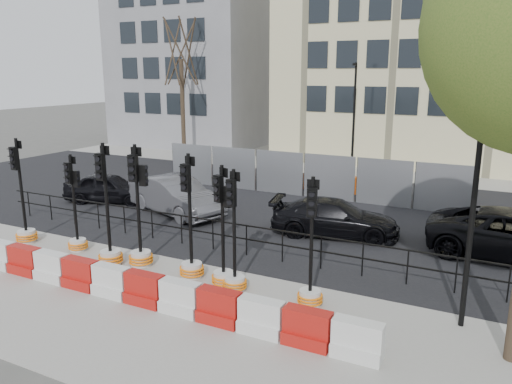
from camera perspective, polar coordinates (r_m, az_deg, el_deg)
The scene contains 23 objects.
ground at distance 15.10m, azimuth -7.31°, elevation -7.98°, with size 120.00×120.00×0.00m, color #51514C.
sidewalk_near at distance 12.94m, azimuth -14.89°, elevation -12.12°, with size 40.00×6.00×0.02m, color gray.
road at distance 20.95m, azimuth 3.40°, elevation -1.68°, with size 40.00×14.00×0.03m, color black.
sidewalk_far at distance 29.23m, azimuth 10.43°, elevation 2.49°, with size 40.00×4.00×0.02m, color gray.
building_grey at distance 40.14m, azimuth -6.72°, elevation 15.61°, with size 11.00×9.06×14.00m.
building_cream at distance 34.27m, azimuth 17.52°, elevation 18.82°, with size 15.00×10.06×18.00m.
kerb_railing at distance 15.82m, azimuth -4.96°, elevation -4.27°, with size 18.00×0.04×1.00m.
heras_fencing at distance 23.41m, azimuth 4.97°, elevation 1.68°, with size 14.33×1.72×2.00m.
lamp_post_far at distance 27.69m, azimuth 11.11°, elevation 8.57°, with size 0.12×0.56×6.00m.
lamp_post_near at distance 11.31m, azimuth 23.80°, elevation 0.68°, with size 0.12×0.56×6.00m.
tree_bare_far at distance 33.08m, azimuth -8.59°, elevation 15.40°, with size 2.00×2.00×9.00m.
barrier_row at distance 12.93m, azimuth -14.40°, elevation -10.38°, with size 12.55×0.50×0.80m.
traffic_signal_a at distance 18.11m, azimuth -24.93°, elevation -3.10°, with size 0.69×0.69×3.48m.
traffic_signal_b at distance 16.65m, azimuth -19.83°, elevation -3.95°, with size 0.61×0.61×3.10m.
traffic_signal_c at distance 15.15m, azimuth -16.44°, elevation -5.38°, with size 0.71×0.71×3.61m.
traffic_signal_d at distance 14.83m, azimuth -13.12°, elevation -5.15°, with size 0.70×0.70×3.57m.
traffic_signal_e at distance 13.80m, azimuth -7.45°, elevation -6.93°, with size 0.68×0.68×3.46m.
traffic_signal_f at distance 13.18m, azimuth -3.77°, elevation -7.56°, with size 0.64×0.64×3.25m.
traffic_signal_g at distance 12.92m, azimuth -2.49°, elevation -8.52°, with size 0.63×0.63×3.21m.
traffic_signal_h at distance 12.21m, azimuth 6.22°, elevation -9.98°, with size 0.63×0.63×3.19m.
car_a at distance 22.47m, azimuth -16.47°, elevation 0.46°, with size 4.03×2.65×1.27m, color black.
car_b at distance 19.97m, azimuth -9.18°, elevation -0.42°, with size 4.82×2.98×1.50m, color #4E4E53.
car_c at distance 17.36m, azimuth 8.98°, elevation -2.94°, with size 4.63×2.59×1.27m, color black.
Camera 1 is at (7.96, -11.58, 5.52)m, focal length 35.00 mm.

